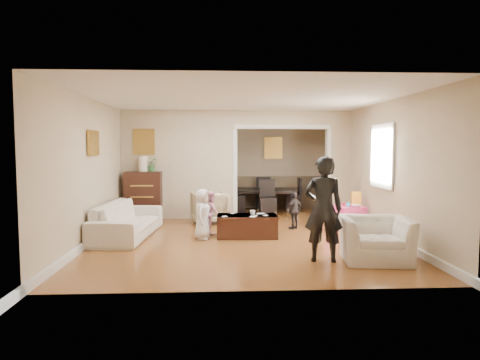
{
  "coord_description": "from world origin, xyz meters",
  "views": [
    {
      "loc": [
        -0.44,
        -8.46,
        1.73
      ],
      "look_at": [
        0.0,
        0.2,
        1.05
      ],
      "focal_mm": 31.78,
      "sensor_mm": 36.0,
      "label": 1
    }
  ],
  "objects": [
    {
      "name": "window_pane",
      "position": [
        2.73,
        -0.4,
        1.55
      ],
      "size": [
        0.03,
        0.95,
        1.1
      ],
      "primitive_type": "cube",
      "color": "white",
      "rests_on": "ground"
    },
    {
      "name": "child_kneel_b",
      "position": [
        -0.6,
        -0.14,
        0.43
      ],
      "size": [
        0.44,
        0.5,
        0.86
      ],
      "primitive_type": "imported",
      "rotation": [
        0.0,
        0.0,
        1.88
      ],
      "color": "pink",
      "rests_on": "ground"
    },
    {
      "name": "armchair_front",
      "position": [
        1.93,
        -2.24,
        0.33
      ],
      "size": [
        1.12,
        1.0,
        0.66
      ],
      "primitive_type": "imported",
      "rotation": [
        0.0,
        0.0,
        -0.12
      ],
      "color": "silver",
      "rests_on": "ground"
    },
    {
      "name": "coffee_cup",
      "position": [
        0.2,
        -0.49,
        0.47
      ],
      "size": [
        0.11,
        0.11,
        0.1
      ],
      "primitive_type": "imported",
      "rotation": [
        0.0,
        0.0,
        -0.04
      ],
      "color": "silver",
      "rests_on": "coffee_table"
    },
    {
      "name": "potted_plant",
      "position": [
        -2.0,
        1.56,
        1.31
      ],
      "size": [
        0.28,
        0.24,
        0.31
      ],
      "primitive_type": "imported",
      "color": "#387232",
      "rests_on": "dresser"
    },
    {
      "name": "cereal_box",
      "position": [
        2.5,
        0.41,
        0.63
      ],
      "size": [
        0.2,
        0.07,
        0.3
      ],
      "primitive_type": "cube",
      "rotation": [
        0.0,
        0.0,
        0.02
      ],
      "color": "#FFF11A",
      "rests_on": "play_table"
    },
    {
      "name": "child_kneel_a",
      "position": [
        -0.75,
        -0.59,
        0.47
      ],
      "size": [
        0.39,
        0.52,
        0.95
      ],
      "primitive_type": "imported",
      "rotation": [
        0.0,
        0.0,
        1.36
      ],
      "color": "silver",
      "rests_on": "ground"
    },
    {
      "name": "sofa",
      "position": [
        -2.19,
        -0.29,
        0.33
      ],
      "size": [
        1.06,
        2.31,
        0.66
      ],
      "primitive_type": "imported",
      "rotation": [
        0.0,
        0.0,
        1.49
      ],
      "color": "silver",
      "rests_on": "ground"
    },
    {
      "name": "table_lamp",
      "position": [
        -2.2,
        1.56,
        1.33
      ],
      "size": [
        0.22,
        0.22,
        0.36
      ],
      "primitive_type": "cylinder",
      "color": "#F2E1C5",
      "rests_on": "dresser"
    },
    {
      "name": "play_table",
      "position": [
        2.38,
        0.31,
        0.24
      ],
      "size": [
        0.51,
        0.51,
        0.48
      ],
      "primitive_type": "cube",
      "rotation": [
        0.0,
        0.0,
        0.02
      ],
      "color": "#EA3D7C",
      "rests_on": "ground"
    },
    {
      "name": "cyan_cup",
      "position": [
        2.28,
        0.26,
        0.52
      ],
      "size": [
        0.08,
        0.08,
        0.08
      ],
      "primitive_type": "cylinder",
      "color": "#29B4CF",
      "rests_on": "play_table"
    },
    {
      "name": "dining_table",
      "position": [
        0.8,
        2.76,
        0.3
      ],
      "size": [
        1.83,
        1.2,
        0.6
      ],
      "primitive_type": "imported",
      "rotation": [
        0.0,
        0.0,
        -0.15
      ],
      "color": "black",
      "rests_on": "ground"
    },
    {
      "name": "partition_right",
      "position": [
        2.48,
        1.8,
        1.3
      ],
      "size": [
        0.55,
        0.18,
        2.6
      ],
      "primitive_type": "cube",
      "color": "#C3B58F",
      "rests_on": "ground"
    },
    {
      "name": "craft_papers",
      "position": [
        0.16,
        -0.46,
        0.43
      ],
      "size": [
        0.9,
        0.55,
        0.0
      ],
      "color": "white",
      "rests_on": "coffee_table"
    },
    {
      "name": "framed_art_sofa_wall",
      "position": [
        -2.71,
        -0.6,
        1.8
      ],
      "size": [
        0.03,
        0.55,
        0.4
      ],
      "primitive_type": "cube",
      "color": "brown"
    },
    {
      "name": "floor",
      "position": [
        0.0,
        0.0,
        0.0
      ],
      "size": [
        7.0,
        7.0,
        0.0
      ],
      "primitive_type": "plane",
      "color": "#9A5C27",
      "rests_on": "ground"
    },
    {
      "name": "framed_art_alcove",
      "position": [
        1.1,
        3.44,
        1.7
      ],
      "size": [
        0.45,
        0.03,
        0.55
      ],
      "primitive_type": "cube",
      "color": "brown"
    },
    {
      "name": "partition_header",
      "position": [
        1.1,
        1.8,
        2.42
      ],
      "size": [
        2.22,
        0.18,
        0.35
      ],
      "primitive_type": "cube",
      "color": "#C3B58F",
      "rests_on": "partition_right"
    },
    {
      "name": "play_bowl",
      "position": [
        2.43,
        0.19,
        0.5
      ],
      "size": [
        0.21,
        0.21,
        0.05
      ],
      "primitive_type": "imported",
      "rotation": [
        0.0,
        0.0,
        0.02
      ],
      "color": "white",
      "rests_on": "play_table"
    },
    {
      "name": "armchair_back",
      "position": [
        -0.65,
        1.11,
        0.35
      ],
      "size": [
        0.91,
        0.93,
        0.71
      ],
      "primitive_type": "imported",
      "rotation": [
        0.0,
        0.0,
        3.37
      ],
      "color": "tan",
      "rests_on": "ground"
    },
    {
      "name": "adult_person",
      "position": [
        1.13,
        -2.22,
        0.8
      ],
      "size": [
        0.62,
        0.45,
        1.59
      ],
      "primitive_type": "imported",
      "rotation": [
        0.0,
        0.0,
        3.02
      ],
      "color": "black",
      "rests_on": "ground"
    },
    {
      "name": "toy_block",
      "position": [
        2.26,
        0.43,
        0.5
      ],
      "size": [
        0.1,
        0.08,
        0.05
      ],
      "primitive_type": "cube",
      "rotation": [
        0.0,
        0.0,
        0.37
      ],
      "color": "red",
      "rests_on": "play_table"
    },
    {
      "name": "coffee_table",
      "position": [
        0.1,
        -0.44,
        0.21
      ],
      "size": [
        1.16,
        0.61,
        0.43
      ],
      "primitive_type": "cube",
      "rotation": [
        0.0,
        0.0,
        -0.04
      ],
      "color": "#3B1B12",
      "rests_on": "ground"
    },
    {
      "name": "dresser",
      "position": [
        -2.2,
        1.56,
        0.58
      ],
      "size": [
        0.84,
        0.47,
        1.15
      ],
      "primitive_type": "cube",
      "color": "black",
      "rests_on": "ground"
    },
    {
      "name": "child_toddler",
      "position": [
        1.15,
        0.31,
        0.39
      ],
      "size": [
        0.48,
        0.43,
        0.78
      ],
      "primitive_type": "imported",
      "rotation": [
        0.0,
        0.0,
        -2.48
      ],
      "color": "black",
      "rests_on": "ground"
    },
    {
      "name": "partition_left",
      "position": [
        -1.38,
        1.8,
        1.3
      ],
      "size": [
        2.75,
        0.18,
        2.6
      ],
      "primitive_type": "cube",
      "color": "#C3B58F",
      "rests_on": "ground"
    },
    {
      "name": "framed_art_partition",
      "position": [
        -2.2,
        1.7,
        1.85
      ],
      "size": [
        0.45,
        0.03,
        0.55
      ],
      "primitive_type": "cube",
      "color": "brown",
      "rests_on": "partition_left"
    }
  ]
}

